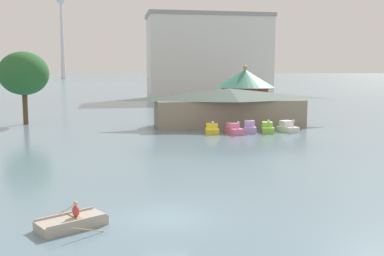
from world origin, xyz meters
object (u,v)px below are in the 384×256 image
object	(u,v)px
shoreline_tree_tall_left	(24,74)
boathouse	(229,106)
pedal_boat_yellow	(212,129)
distant_broadcast_tower	(61,6)
pedal_boat_white	(287,127)
pedal_boat_pink	(234,129)
background_building_block	(209,56)
pedal_boat_lavender	(249,128)
rowboat_with_rower	(72,222)
green_roof_pavilion	(245,89)
pedal_boat_lime	(267,128)

from	to	relation	value
shoreline_tree_tall_left	boathouse	bearing A→B (deg)	-14.23
pedal_boat_yellow	distant_broadcast_tower	bearing A→B (deg)	-162.56
pedal_boat_white	pedal_boat_pink	bearing A→B (deg)	-99.15
pedal_boat_white	boathouse	xyz separation A→B (m)	(-5.59, 6.44, 2.10)
pedal_boat_pink	shoreline_tree_tall_left	distance (m)	29.82
boathouse	background_building_block	world-z (taller)	background_building_block
distant_broadcast_tower	pedal_boat_lavender	bearing A→B (deg)	-80.77
boathouse	rowboat_with_rower	bearing A→B (deg)	-115.70
pedal_boat_yellow	pedal_boat_pink	xyz separation A→B (m)	(2.43, -0.75, 0.03)
pedal_boat_lavender	pedal_boat_white	world-z (taller)	pedal_boat_lavender
distant_broadcast_tower	green_roof_pavilion	bearing A→B (deg)	-79.18
pedal_boat_pink	boathouse	bearing A→B (deg)	162.31
pedal_boat_yellow	pedal_boat_white	bearing A→B (deg)	98.55
distant_broadcast_tower	pedal_boat_pink	bearing A→B (deg)	-81.13
background_building_block	pedal_boat_lavender	bearing A→B (deg)	-98.27
pedal_boat_yellow	distant_broadcast_tower	world-z (taller)	distant_broadcast_tower
pedal_boat_yellow	pedal_boat_white	distance (m)	9.34
rowboat_with_rower	pedal_boat_lime	bearing A→B (deg)	-154.93
rowboat_with_rower	background_building_block	size ratio (longest dim) A/B	0.11
pedal_boat_white	green_roof_pavilion	bearing A→B (deg)	162.93
pedal_boat_white	background_building_block	bearing A→B (deg)	161.05
green_roof_pavilion	boathouse	bearing A→B (deg)	-114.79
pedal_boat_lavender	background_building_block	world-z (taller)	background_building_block
pedal_boat_yellow	shoreline_tree_tall_left	xyz separation A→B (m)	(-23.14, 13.19, 6.43)
rowboat_with_rower	boathouse	distance (m)	40.02
distant_broadcast_tower	pedal_boat_yellow	bearing A→B (deg)	-81.52
pedal_boat_lime	pedal_boat_yellow	bearing A→B (deg)	-78.93
pedal_boat_pink	distant_broadcast_tower	distance (m)	342.28
pedal_boat_white	background_building_block	xyz separation A→B (m)	(4.79, 66.07, 10.45)
pedal_boat_lime	shoreline_tree_tall_left	size ratio (longest dim) A/B	0.29
pedal_boat_white	background_building_block	size ratio (longest dim) A/B	0.09
pedal_boat_yellow	distant_broadcast_tower	distance (m)	341.19
shoreline_tree_tall_left	pedal_boat_pink	bearing A→B (deg)	-28.60
pedal_boat_white	green_roof_pavilion	world-z (taller)	green_roof_pavilion
pedal_boat_pink	pedal_boat_yellow	bearing A→B (deg)	-114.42
pedal_boat_white	shoreline_tree_tall_left	distance (m)	35.66
pedal_boat_yellow	background_building_block	xyz separation A→B (m)	(14.13, 66.01, 10.50)
pedal_boat_lime	boathouse	xyz separation A→B (m)	(-2.92, 6.79, 2.11)
boathouse	distant_broadcast_tower	xyz separation A→B (m)	(-53.29, 326.11, 56.24)
pedal_boat_yellow	background_building_block	world-z (taller)	background_building_block
rowboat_with_rower	pedal_boat_pink	bearing A→B (deg)	-149.21
pedal_boat_lime	background_building_block	bearing A→B (deg)	-171.73
pedal_boat_yellow	green_roof_pavilion	world-z (taller)	green_roof_pavilion
pedal_boat_lavender	shoreline_tree_tall_left	distance (m)	31.34
distant_broadcast_tower	background_building_block	bearing A→B (deg)	-76.56
rowboat_with_rower	green_roof_pavilion	world-z (taller)	green_roof_pavilion
rowboat_with_rower	distant_broadcast_tower	bearing A→B (deg)	-114.53
pedal_boat_lavender	pedal_boat_lime	world-z (taller)	pedal_boat_lime
pedal_boat_lime	background_building_block	world-z (taller)	background_building_block
pedal_boat_lavender	background_building_block	bearing A→B (deg)	-177.89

